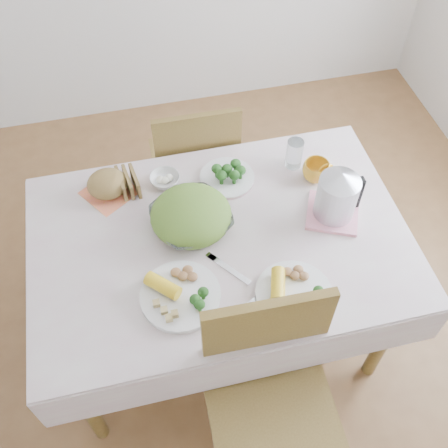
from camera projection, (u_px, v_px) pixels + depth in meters
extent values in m
plane|color=brown|center=(221.00, 326.00, 2.68)|extent=(3.60, 3.60, 0.00)
cube|color=brown|center=(221.00, 288.00, 2.38)|extent=(1.40, 0.90, 0.75)
cube|color=beige|center=(220.00, 239.00, 2.08)|extent=(1.50, 1.00, 0.01)
cube|color=brown|center=(275.00, 427.00, 1.92)|extent=(0.47, 0.47, 1.02)
cube|color=brown|center=(193.00, 161.00, 2.75)|extent=(0.43, 0.43, 0.94)
imported|color=white|center=(191.00, 220.00, 2.08)|extent=(0.38, 0.38, 0.07)
cylinder|color=white|center=(181.00, 296.00, 1.90)|extent=(0.39, 0.39, 0.02)
cylinder|color=white|center=(294.00, 295.00, 1.91)|extent=(0.40, 0.40, 0.02)
cylinder|color=beige|center=(227.00, 178.00, 2.26)|extent=(0.24, 0.24, 0.02)
cube|color=#FF8357|center=(110.00, 192.00, 2.22)|extent=(0.27, 0.27, 0.00)
ellipsoid|color=brown|center=(107.00, 183.00, 2.18)|extent=(0.20, 0.19, 0.10)
imported|color=white|center=(165.00, 180.00, 2.24)|extent=(0.16, 0.16, 0.04)
imported|color=gold|center=(316.00, 171.00, 2.24)|extent=(0.12, 0.12, 0.09)
cylinder|color=white|center=(294.00, 154.00, 2.27)|extent=(0.09, 0.09, 0.14)
cube|color=pink|center=(332.00, 213.00, 2.14)|extent=(0.27, 0.27, 0.02)
cylinder|color=#B2B5BA|center=(337.00, 195.00, 2.05)|extent=(0.20, 0.20, 0.23)
cube|color=silver|center=(229.00, 269.00, 1.98)|extent=(0.14, 0.17, 0.00)
cube|color=silver|center=(253.00, 301.00, 1.90)|extent=(0.16, 0.09, 0.00)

